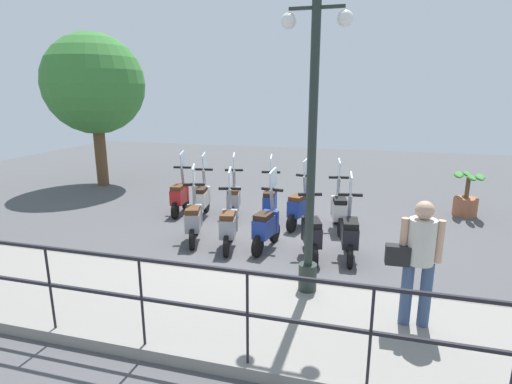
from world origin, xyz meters
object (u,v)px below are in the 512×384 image
Objects in this scene: scooter_far_0 at (339,209)px; scooter_far_5 at (180,195)px; potted_palm at (466,198)px; scooter_near_0 at (349,233)px; scooter_far_1 at (300,206)px; scooter_near_4 at (194,219)px; pedestrian_with_bag at (418,254)px; scooter_far_3 at (234,199)px; tree_large at (94,85)px; scooter_far_2 at (270,202)px; scooter_near_1 at (311,233)px; scooter_near_2 at (266,225)px; scooter_near_3 at (229,225)px; scooter_far_4 at (202,198)px; lamp_post_near at (311,165)px.

scooter_far_5 is (0.20, 3.90, 0.00)m from scooter_far_0.
scooter_near_0 is at bearing 142.50° from potted_palm.
scooter_far_0 is (1.52, 0.29, 0.00)m from scooter_near_0.
scooter_far_1 is 1.00× the size of scooter_far_5.
scooter_near_4 and scooter_far_1 have the same top height.
pedestrian_with_bag is 1.03× the size of scooter_far_3.
scooter_near_4 and scooter_far_0 have the same top height.
scooter_far_2 is (-2.29, -6.18, -2.72)m from tree_large.
scooter_near_1 is 2.83m from scooter_far_3.
scooter_near_1 is at bearing -155.67° from scooter_far_2.
scooter_far_3 is (1.73, 2.79, 0.00)m from scooter_near_0.
scooter_near_2 is 1.00× the size of scooter_far_2.
scooter_near_1 is at bearing 96.27° from scooter_near_0.
scooter_far_5 is (1.70, 1.13, 0.00)m from scooter_near_4.
scooter_far_3 is at bearing 3.38° from scooter_near_3.
scooter_far_4 is (1.58, 2.00, 0.00)m from scooter_near_2.
tree_large is 7.13m from scooter_far_2.
scooter_near_4 is at bearing 99.63° from scooter_near_2.
scooter_near_1 is 2.40m from scooter_near_4.
potted_palm is 4.35m from scooter_near_0.
tree_large is at bearing 44.04° from scooter_near_1.
lamp_post_near is 2.33m from scooter_near_0.
scooter_far_1 is (1.49, -1.91, 0.00)m from scooter_near_4.
potted_palm is 0.69× the size of scooter_far_2.
pedestrian_with_bag reaches higher than scooter_far_4.
scooter_near_1 is 1.00× the size of scooter_far_2.
scooter_near_1 is at bearing -130.29° from scooter_far_4.
tree_large is 3.09× the size of scooter_far_2.
tree_large reaches higher than pedestrian_with_bag.
scooter_near_2 and scooter_near_4 have the same top height.
scooter_near_3 is (-0.15, 0.71, 0.00)m from scooter_near_2.
potted_palm is at bearing -67.04° from scooter_far_0.
scooter_far_1 is at bearing -46.59° from scooter_near_3.
scooter_far_1 is 1.00× the size of scooter_far_4.
scooter_far_1 is 0.76m from scooter_far_2.
scooter_far_4 is (0.09, 3.26, 0.00)m from scooter_far_0.
tree_large is 5.79m from scooter_far_4.
lamp_post_near is 2.52m from scooter_near_2.
tree_large is 5.26m from scooter_far_5.
scooter_far_2 is at bearing 72.73° from scooter_far_0.
scooter_far_2 is 1.00× the size of scooter_far_4.
scooter_near_2 is (-3.98, -6.52, -2.72)m from tree_large.
scooter_far_5 is at bearing 61.35° from scooter_near_0.
potted_palm is at bearing -83.57° from scooter_far_5.
tree_large reaches higher than scooter_far_1.
scooter_far_1 is at bearing -112.17° from scooter_far_3.
scooter_far_4 is (-0.10, 1.66, 0.00)m from scooter_far_2.
potted_palm is 6.66m from scooter_near_4.
scooter_near_0 is 1.00× the size of scooter_near_3.
scooter_far_0 is at bearing -74.50° from scooter_far_1.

